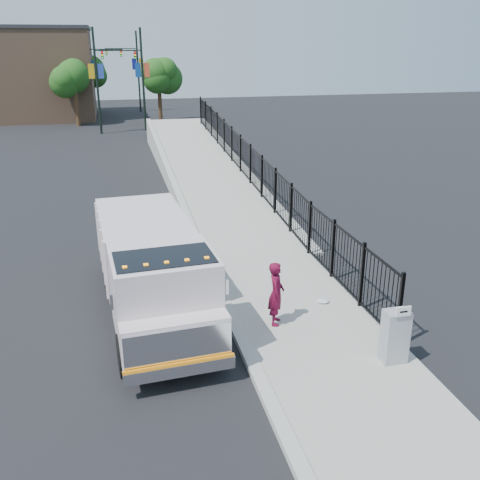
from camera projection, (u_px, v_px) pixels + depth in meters
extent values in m
plane|color=black|center=(233.00, 324.00, 13.89)|extent=(120.00, 120.00, 0.00)
cube|color=#9E998E|center=(332.00, 354.00, 12.47)|extent=(3.55, 12.00, 0.12)
cube|color=#ADAAA3|center=(253.00, 364.00, 12.04)|extent=(0.30, 12.00, 0.16)
cube|color=#9E998E|center=(206.00, 178.00, 28.95)|extent=(3.95, 24.06, 3.19)
cube|color=black|center=(250.00, 177.00, 25.30)|extent=(0.10, 28.00, 1.80)
cube|color=black|center=(152.00, 291.00, 14.53)|extent=(1.41, 6.67, 0.21)
cube|color=silver|center=(164.00, 293.00, 12.19)|extent=(2.43, 2.29, 1.95)
cube|color=silver|center=(175.00, 338.00, 11.27)|extent=(2.33, 0.83, 0.97)
cube|color=silver|center=(178.00, 347.00, 10.94)|extent=(2.24, 0.23, 0.83)
cube|color=silver|center=(180.00, 370.00, 11.04)|extent=(2.34, 0.33, 0.27)
cube|color=orange|center=(180.00, 364.00, 10.99)|extent=(2.34, 0.20, 0.06)
cube|color=black|center=(165.00, 274.00, 11.77)|extent=(2.22, 1.41, 0.83)
cube|color=silver|center=(144.00, 242.00, 15.33)|extent=(2.60, 4.24, 1.66)
cube|color=silver|center=(112.00, 302.00, 10.83)|extent=(0.06, 0.06, 0.34)
cube|color=silver|center=(227.00, 287.00, 11.50)|extent=(0.06, 0.06, 0.34)
cube|color=orange|center=(125.00, 268.00, 11.08)|extent=(0.10, 0.08, 0.06)
cube|color=orange|center=(146.00, 265.00, 11.20)|extent=(0.10, 0.08, 0.06)
cube|color=orange|center=(167.00, 263.00, 11.32)|extent=(0.10, 0.08, 0.06)
cube|color=orange|center=(187.00, 260.00, 11.44)|extent=(0.10, 0.08, 0.06)
cube|color=orange|center=(207.00, 258.00, 11.56)|extent=(0.10, 0.08, 0.06)
cylinder|color=black|center=(125.00, 355.00, 11.65)|extent=(0.38, 0.99, 0.97)
cylinder|color=black|center=(216.00, 340.00, 12.22)|extent=(0.38, 0.99, 0.97)
cylinder|color=black|center=(109.00, 271.00, 15.92)|extent=(0.38, 0.99, 0.97)
cylinder|color=black|center=(176.00, 263.00, 16.49)|extent=(0.38, 0.99, 0.97)
cylinder|color=black|center=(106.00, 258.00, 16.88)|extent=(0.38, 0.99, 0.97)
cylinder|color=black|center=(170.00, 251.00, 17.45)|extent=(0.38, 0.99, 0.97)
imported|color=#5B0A25|center=(276.00, 293.00, 13.44)|extent=(0.57, 0.71, 1.67)
cube|color=gray|center=(395.00, 336.00, 11.89)|extent=(0.55, 0.40, 1.25)
cube|color=white|center=(403.00, 311.00, 11.43)|extent=(0.35, 0.04, 0.22)
ellipsoid|color=silver|center=(323.00, 301.00, 14.82)|extent=(0.34, 0.34, 0.08)
cylinder|color=black|center=(97.00, 82.00, 41.51)|extent=(0.18, 0.18, 8.00)
cube|color=black|center=(116.00, 50.00, 41.06)|extent=(3.20, 0.08, 0.08)
cube|color=black|center=(135.00, 55.00, 41.49)|extent=(0.18, 0.22, 0.60)
cube|color=#254098|center=(101.00, 71.00, 41.31)|extent=(0.45, 0.04, 1.10)
cube|color=gold|center=(91.00, 71.00, 41.16)|extent=(0.45, 0.04, 1.10)
cylinder|color=black|center=(143.00, 80.00, 43.20)|extent=(0.18, 0.18, 8.00)
cube|color=black|center=(121.00, 50.00, 42.05)|extent=(3.20, 0.08, 0.08)
cube|color=black|center=(102.00, 55.00, 41.86)|extent=(0.18, 0.22, 0.60)
cube|color=#D34A29|center=(147.00, 70.00, 43.00)|extent=(0.45, 0.04, 1.10)
cube|color=navy|center=(138.00, 70.00, 42.85)|extent=(0.45, 0.04, 1.10)
cylinder|color=black|center=(89.00, 76.00, 48.70)|extent=(0.18, 0.18, 8.00)
cube|color=black|center=(104.00, 49.00, 48.25)|extent=(3.20, 0.08, 0.08)
cube|color=black|center=(121.00, 53.00, 48.68)|extent=(0.18, 0.22, 0.60)
cube|color=#1A5084|center=(92.00, 67.00, 48.50)|extent=(0.45, 0.04, 1.10)
cube|color=gold|center=(84.00, 67.00, 48.34)|extent=(0.45, 0.04, 1.10)
cylinder|color=black|center=(138.00, 72.00, 55.14)|extent=(0.18, 0.18, 8.00)
cube|color=black|center=(121.00, 49.00, 53.99)|extent=(3.20, 0.08, 0.08)
cube|color=black|center=(106.00, 52.00, 53.80)|extent=(0.18, 0.22, 0.60)
cube|color=gold|center=(141.00, 64.00, 54.93)|extent=(0.45, 0.04, 1.10)
cube|color=navy|center=(134.00, 64.00, 54.78)|extent=(0.45, 0.04, 1.10)
cylinder|color=#382314|center=(77.00, 107.00, 46.22)|extent=(0.36, 0.36, 3.20)
sphere|color=#194714|center=(74.00, 79.00, 45.39)|extent=(2.89, 2.89, 2.89)
cylinder|color=#382314|center=(160.00, 104.00, 48.51)|extent=(0.36, 0.36, 3.20)
sphere|color=#194714|center=(159.00, 77.00, 47.68)|extent=(2.58, 2.58, 2.58)
cylinder|color=#382314|center=(93.00, 96.00, 56.44)|extent=(0.36, 0.36, 3.20)
sphere|color=#194714|center=(91.00, 72.00, 55.60)|extent=(2.87, 2.87, 2.87)
cube|color=#8C664C|center=(38.00, 75.00, 50.67)|extent=(10.00, 10.00, 8.00)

